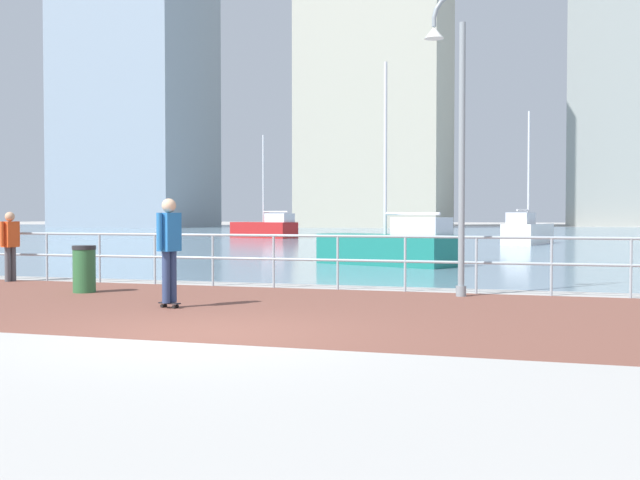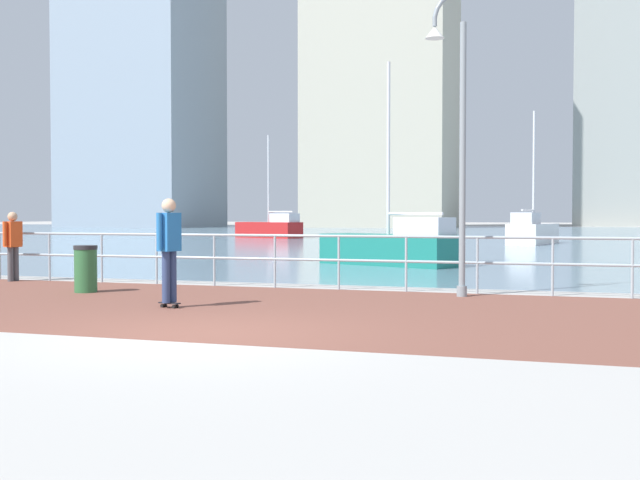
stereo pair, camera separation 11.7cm
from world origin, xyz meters
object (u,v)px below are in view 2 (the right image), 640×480
(lamppost, at_px, (455,128))
(trash_bin, at_px, (86,269))
(sailboat_blue, at_px, (270,228))
(bystander, at_px, (13,241))
(sailboat_gray, at_px, (532,231))
(skateboarder, at_px, (169,242))
(sailboat_ivory, at_px, (392,246))

(lamppost, xyz_separation_m, trash_bin, (-7.05, -1.41, -2.68))
(sailboat_blue, bearing_deg, trash_bin, -74.20)
(lamppost, xyz_separation_m, bystander, (-10.18, 0.32, -2.22))
(lamppost, distance_m, sailboat_gray, 27.76)
(sailboat_gray, bearing_deg, skateboarder, -97.86)
(skateboarder, xyz_separation_m, trash_bin, (-2.84, 1.81, -0.62))
(sailboat_blue, bearing_deg, sailboat_ivory, -61.18)
(lamppost, bearing_deg, sailboat_ivory, 109.87)
(skateboarder, height_order, sailboat_blue, sailboat_blue)
(lamppost, bearing_deg, skateboarder, -142.59)
(lamppost, xyz_separation_m, sailboat_gray, (0.06, 27.65, -2.49))
(trash_bin, bearing_deg, sailboat_ivory, 68.40)
(skateboarder, height_order, sailboat_gray, sailboat_gray)
(trash_bin, height_order, sailboat_blue, sailboat_blue)
(bystander, bearing_deg, trash_bin, -28.85)
(lamppost, height_order, skateboarder, lamppost)
(bystander, bearing_deg, sailboat_gray, 69.48)
(lamppost, height_order, sailboat_gray, sailboat_gray)
(bystander, height_order, sailboat_gray, sailboat_gray)
(bystander, relative_size, sailboat_ivory, 0.26)
(sailboat_gray, height_order, sailboat_ivory, sailboat_gray)
(trash_bin, distance_m, sailboat_blue, 36.72)
(lamppost, relative_size, skateboarder, 3.16)
(bystander, distance_m, sailboat_ivory, 10.88)
(lamppost, relative_size, trash_bin, 6.13)
(bystander, xyz_separation_m, sailboat_blue, (-6.87, 33.60, -0.29))
(lamppost, relative_size, bystander, 3.56)
(sailboat_ivory, bearing_deg, trash_bin, -111.60)
(sailboat_blue, bearing_deg, bystander, -78.45)
(trash_bin, distance_m, sailboat_gray, 29.92)
(bystander, relative_size, trash_bin, 1.72)
(sailboat_blue, bearing_deg, lamppost, -63.32)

